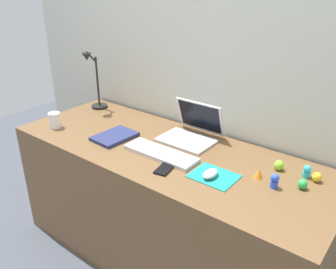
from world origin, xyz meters
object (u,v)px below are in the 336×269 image
(desk_lamp, at_px, (94,82))
(notebook_pad, at_px, (115,136))
(mouse, at_px, (210,174))
(cell_phone, at_px, (165,168))
(toy_figurine_blue, at_px, (275,180))
(laptop, at_px, (192,130))
(toy_figurine_cyan, at_px, (307,171))
(keyboard, at_px, (161,153))
(coffee_mug, at_px, (55,120))
(toy_figurine_lime, at_px, (279,165))
(toy_figurine_orange, at_px, (259,173))
(toy_figurine_yellow, at_px, (317,177))
(toy_figurine_green, at_px, (303,184))

(desk_lamp, bearing_deg, notebook_pad, -30.07)
(mouse, xyz_separation_m, cell_phone, (-0.21, -0.07, -0.02))
(toy_figurine_blue, bearing_deg, desk_lamp, 172.34)
(laptop, height_order, toy_figurine_cyan, laptop)
(laptop, relative_size, keyboard, 0.73)
(coffee_mug, relative_size, toy_figurine_lime, 1.85)
(notebook_pad, height_order, toy_figurine_orange, toy_figurine_orange)
(cell_phone, distance_m, toy_figurine_yellow, 0.70)
(cell_phone, bearing_deg, coffee_mug, 170.19)
(desk_lamp, relative_size, toy_figurine_lime, 7.96)
(coffee_mug, height_order, toy_figurine_lime, coffee_mug)
(toy_figurine_green, bearing_deg, coffee_mug, -169.89)
(cell_phone, relative_size, coffee_mug, 1.36)
(laptop, bearing_deg, toy_figurine_blue, -19.06)
(toy_figurine_yellow, bearing_deg, coffee_mug, -166.38)
(mouse, distance_m, toy_figurine_green, 0.41)
(toy_figurine_yellow, distance_m, toy_figurine_cyan, 0.05)
(toy_figurine_yellow, relative_size, toy_figurine_blue, 0.68)
(toy_figurine_yellow, bearing_deg, toy_figurine_orange, -149.00)
(toy_figurine_orange, bearing_deg, cell_phone, -152.27)
(toy_figurine_yellow, distance_m, toy_figurine_blue, 0.21)
(keyboard, distance_m, toy_figurine_yellow, 0.76)
(cell_phone, xyz_separation_m, coffee_mug, (-0.85, -0.02, 0.04))
(laptop, distance_m, toy_figurine_green, 0.69)
(laptop, bearing_deg, mouse, -44.54)
(notebook_pad, relative_size, toy_figurine_green, 5.25)
(mouse, xyz_separation_m, desk_lamp, (-1.11, 0.29, 0.17))
(toy_figurine_lime, relative_size, toy_figurine_green, 1.11)
(keyboard, relative_size, notebook_pad, 1.71)
(toy_figurine_yellow, bearing_deg, laptop, 177.11)
(mouse, relative_size, notebook_pad, 0.40)
(keyboard, xyz_separation_m, mouse, (0.32, -0.03, 0.01))
(toy_figurine_orange, distance_m, toy_figurine_green, 0.19)
(coffee_mug, bearing_deg, toy_figurine_green, 10.11)
(toy_figurine_cyan, bearing_deg, coffee_mug, -165.55)
(keyboard, xyz_separation_m, toy_figurine_blue, (0.59, 0.07, 0.03))
(mouse, height_order, desk_lamp, desk_lamp)
(toy_figurine_orange, relative_size, toy_figurine_cyan, 0.76)
(coffee_mug, distance_m, toy_figurine_blue, 1.34)
(toy_figurine_blue, xyz_separation_m, toy_figurine_lime, (-0.04, 0.16, -0.01))
(desk_lamp, distance_m, toy_figurine_cyan, 1.47)
(keyboard, distance_m, coffee_mug, 0.75)
(desk_lamp, height_order, toy_figurine_cyan, desk_lamp)
(cell_phone, distance_m, notebook_pad, 0.46)
(keyboard, bearing_deg, toy_figurine_cyan, 20.28)
(toy_figurine_lime, xyz_separation_m, toy_figurine_green, (0.15, -0.09, -0.00))
(laptop, distance_m, mouse, 0.44)
(desk_lamp, height_order, toy_figurine_green, desk_lamp)
(notebook_pad, bearing_deg, toy_figurine_orange, 10.47)
(cell_phone, bearing_deg, keyboard, 126.79)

